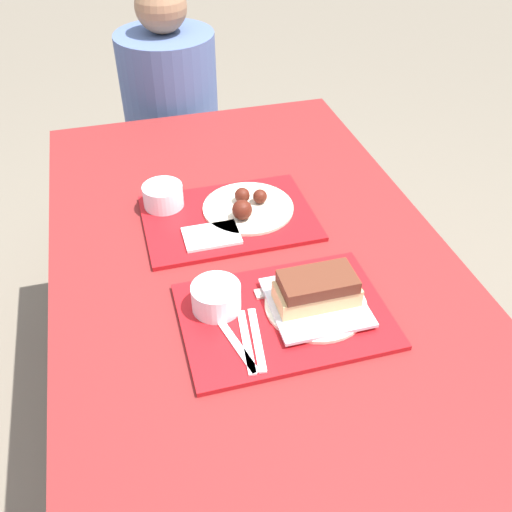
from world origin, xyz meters
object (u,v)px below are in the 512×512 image
tray_near (284,316)px  tray_far (229,218)px  wings_plate_far (247,206)px  brisket_sandwich_plate (317,295)px  bowl_coleslaw_near (216,296)px  bowl_coleslaw_far (163,195)px  person_seated_across (170,97)px

tray_near → tray_far: same height
tray_far → wings_plate_far: wings_plate_far is taller
brisket_sandwich_plate → tray_far: bearing=105.6°
brisket_sandwich_plate → wings_plate_far: brisket_sandwich_plate is taller
tray_far → brisket_sandwich_plate: (0.10, -0.37, 0.04)m
bowl_coleslaw_near → bowl_coleslaw_far: bearing=97.2°
bowl_coleslaw_far → person_seated_across: bearing=80.4°
tray_near → brisket_sandwich_plate: bearing=3.5°
person_seated_across → tray_near: bearing=-87.3°
person_seated_across → bowl_coleslaw_near: bearing=-93.7°
bowl_coleslaw_near → person_seated_across: (0.08, 1.18, -0.07)m
wings_plate_far → person_seated_across: (-0.08, 0.85, -0.05)m
tray_far → bowl_coleslaw_far: size_ratio=4.14×
tray_near → tray_far: (-0.03, 0.38, 0.00)m
tray_far → tray_near: bearing=-85.0°
bowl_coleslaw_near → bowl_coleslaw_far: same height
tray_near → person_seated_across: person_seated_across is taller
bowl_coleslaw_near → tray_far: bearing=72.4°
bowl_coleslaw_near → wings_plate_far: 0.37m
wings_plate_far → tray_near: bearing=-93.1°
bowl_coleslaw_near → bowl_coleslaw_far: size_ratio=1.00×
brisket_sandwich_plate → tray_near: bearing=-176.5°
wings_plate_far → bowl_coleslaw_near: bearing=-115.0°
bowl_coleslaw_far → wings_plate_far: bearing=-21.8°
brisket_sandwich_plate → bowl_coleslaw_far: brisket_sandwich_plate is taller
tray_far → person_seated_across: person_seated_across is taller
brisket_sandwich_plate → wings_plate_far: bearing=97.5°
bowl_coleslaw_far → wings_plate_far: size_ratio=0.44×
brisket_sandwich_plate → person_seated_across: person_seated_across is taller
wings_plate_far → person_seated_across: size_ratio=0.34×
tray_near → bowl_coleslaw_near: bowl_coleslaw_near is taller
brisket_sandwich_plate → wings_plate_far: size_ratio=0.92×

